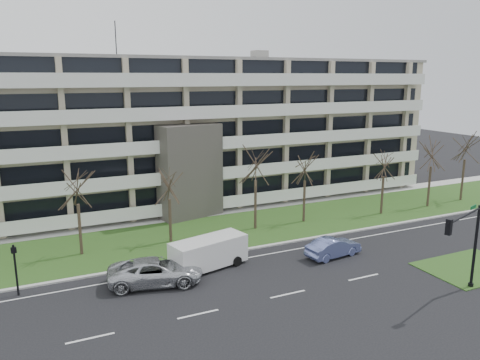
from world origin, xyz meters
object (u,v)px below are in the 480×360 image
silver_pickup (155,272)px  traffic_signal (467,239)px  white_van (210,250)px  pedestrian_signal (15,263)px  blue_sedan (333,247)px

silver_pickup → traffic_signal: bearing=-107.0°
white_van → traffic_signal: size_ratio=1.03×
silver_pickup → white_van: white_van is taller
silver_pickup → pedestrian_signal: 8.59m
silver_pickup → traffic_signal: size_ratio=1.07×
white_van → silver_pickup: bearing=179.8°
white_van → pedestrian_signal: bearing=161.7°
traffic_signal → white_van: bearing=120.8°
silver_pickup → pedestrian_signal: (-8.26, 2.00, 1.27)m
silver_pickup → white_van: size_ratio=1.04×
blue_sedan → white_van: white_van is taller
blue_sedan → pedestrian_signal: pedestrian_signal is taller
traffic_signal → pedestrian_signal: size_ratio=1.72×
white_van → traffic_signal: traffic_signal is taller
pedestrian_signal → white_van: bearing=-11.6°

